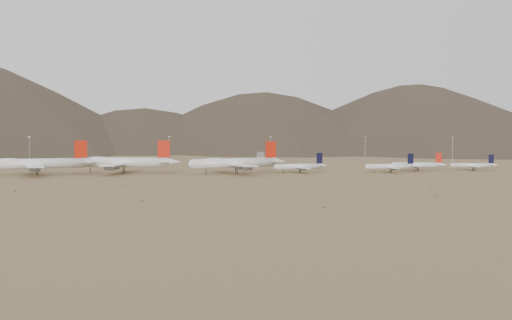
{
  "coord_description": "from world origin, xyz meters",
  "views": [
    {
      "loc": [
        -48.84,
        -426.53,
        30.77
      ],
      "look_at": [
        13.98,
        30.0,
        9.41
      ],
      "focal_mm": 45.0,
      "sensor_mm": 36.0,
      "label": 1
    }
  ],
  "objects": [
    {
      "name": "widebody_east",
      "position": [
        -1.81,
        23.75,
        7.81
      ],
      "size": [
        72.83,
        58.18,
        22.66
      ],
      "rotation": [
        0.0,
        0.0,
        0.35
      ],
      "color": "white",
      "rests_on": "ground"
    },
    {
      "name": "mast_east",
      "position": [
        129.38,
        138.08,
        14.2
      ],
      "size": [
        2.0,
        0.6,
        25.7
      ],
      "color": "gray",
      "rests_on": "ground"
    },
    {
      "name": "desert_scrub",
      "position": [
        26.78,
        -94.63,
        0.32
      ],
      "size": [
        441.08,
        182.74,
        0.87
      ],
      "color": "olive",
      "rests_on": "ground"
    },
    {
      "name": "mast_far_east",
      "position": [
        210.14,
        131.28,
        14.2
      ],
      "size": [
        2.0,
        0.6,
        25.7
      ],
      "color": "gray",
      "rests_on": "ground"
    },
    {
      "name": "widebody_west",
      "position": [
        -138.64,
        27.03,
        8.16
      ],
      "size": [
        77.96,
        61.52,
        23.66
      ],
      "rotation": [
        0.0,
        0.0,
        0.26
      ],
      "color": "white",
      "rests_on": "ground"
    },
    {
      "name": "narrowbody_c",
      "position": [
        140.59,
        39.81,
        4.45
      ],
      "size": [
        39.9,
        29.77,
        13.72
      ],
      "rotation": [
        0.0,
        0.0,
        -0.33
      ],
      "color": "white",
      "rests_on": "ground"
    },
    {
      "name": "mast_west",
      "position": [
        -47.67,
        137.04,
        14.2
      ],
      "size": [
        2.0,
        0.6,
        25.7
      ],
      "color": "gray",
      "rests_on": "ground"
    },
    {
      "name": "narrowbody_b",
      "position": [
        112.56,
        21.99,
        4.45
      ],
      "size": [
        41.62,
        29.83,
        13.73
      ],
      "rotation": [
        0.0,
        0.0,
        0.04
      ],
      "color": "white",
      "rests_on": "ground"
    },
    {
      "name": "mast_centre",
      "position": [
        38.13,
        114.73,
        14.2
      ],
      "size": [
        2.0,
        0.6,
        25.7
      ],
      "color": "gray",
      "rests_on": "ground"
    },
    {
      "name": "narrowbody_d",
      "position": [
        183.51,
        36.68,
        3.98
      ],
      "size": [
        36.95,
        26.94,
        12.27
      ],
      "rotation": [
        0.0,
        0.0,
        -0.16
      ],
      "color": "white",
      "rests_on": "ground"
    },
    {
      "name": "control_tower",
      "position": [
        30.0,
        120.0,
        5.32
      ],
      "size": [
        8.0,
        8.0,
        12.0
      ],
      "color": "tan",
      "rests_on": "ground"
    },
    {
      "name": "widebody_centre",
      "position": [
        -81.11,
        37.7,
        8.15
      ],
      "size": [
        78.31,
        61.58,
        23.64
      ],
      "rotation": [
        0.0,
        0.0,
        -0.23
      ],
      "color": "white",
      "rests_on": "ground"
    },
    {
      "name": "narrowbody_a",
      "position": [
        46.29,
        28.23,
        4.62
      ],
      "size": [
        42.38,
        31.23,
        14.25
      ],
      "rotation": [
        0.0,
        0.0,
        0.24
      ],
      "color": "white",
      "rests_on": "ground"
    },
    {
      "name": "mountain_ridge",
      "position": [
        0.0,
        900.0,
        150.0
      ],
      "size": [
        4400.0,
        1000.0,
        300.0
      ],
      "color": "brown",
      "rests_on": "ground"
    },
    {
      "name": "mast_far_west",
      "position": [
        -161.66,
        120.03,
        14.2
      ],
      "size": [
        2.0,
        0.6,
        25.7
      ],
      "color": "gray",
      "rests_on": "ground"
    },
    {
      "name": "ground",
      "position": [
        0.0,
        0.0,
        0.0
      ],
      "size": [
        3000.0,
        3000.0,
        0.0
      ],
      "primitive_type": "plane",
      "color": "#9A804F",
      "rests_on": "ground"
    }
  ]
}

